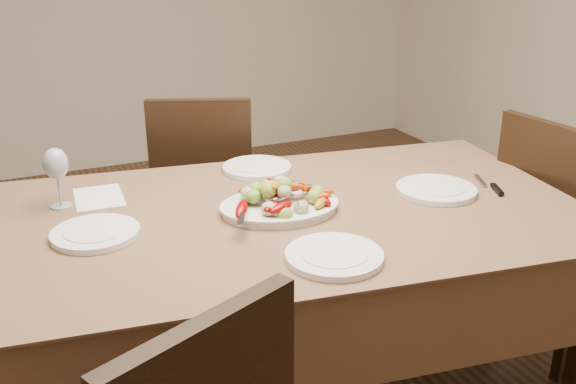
# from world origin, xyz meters

# --- Properties ---
(dining_table) EXTENTS (1.97, 1.29, 0.76)m
(dining_table) POSITION_xyz_m (0.15, 0.08, 0.38)
(dining_table) COLOR brown
(dining_table) RESTS_ON ground
(chair_far) EXTENTS (0.55, 0.55, 0.95)m
(chair_far) POSITION_xyz_m (0.18, 1.02, 0.47)
(chair_far) COLOR black
(chair_far) RESTS_ON ground
(chair_right) EXTENTS (0.45, 0.45, 0.95)m
(chair_right) POSITION_xyz_m (1.31, 0.01, 0.47)
(chair_right) COLOR black
(chair_right) RESTS_ON ground
(serving_platter) EXTENTS (0.39, 0.31, 0.02)m
(serving_platter) POSITION_xyz_m (0.13, 0.08, 0.77)
(serving_platter) COLOR white
(serving_platter) RESTS_ON dining_table
(roasted_vegetables) EXTENTS (0.32, 0.24, 0.09)m
(roasted_vegetables) POSITION_xyz_m (0.13, 0.08, 0.83)
(roasted_vegetables) COLOR #7E0203
(roasted_vegetables) RESTS_ON serving_platter
(serving_spoon) EXTENTS (0.28, 0.18, 0.03)m
(serving_spoon) POSITION_xyz_m (0.06, 0.06, 0.81)
(serving_spoon) COLOR #9EA0A8
(serving_spoon) RESTS_ON serving_platter
(plate_left) EXTENTS (0.25, 0.25, 0.02)m
(plate_left) POSITION_xyz_m (-0.42, 0.14, 0.77)
(plate_left) COLOR white
(plate_left) RESTS_ON dining_table
(plate_right) EXTENTS (0.26, 0.26, 0.02)m
(plate_right) POSITION_xyz_m (0.67, 0.02, 0.77)
(plate_right) COLOR white
(plate_right) RESTS_ON dining_table
(plate_far) EXTENTS (0.25, 0.25, 0.02)m
(plate_far) POSITION_xyz_m (0.21, 0.47, 0.77)
(plate_far) COLOR white
(plate_far) RESTS_ON dining_table
(plate_near) EXTENTS (0.26, 0.26, 0.02)m
(plate_near) POSITION_xyz_m (0.13, -0.26, 0.77)
(plate_near) COLOR white
(plate_near) RESTS_ON dining_table
(wine_glass) EXTENTS (0.08, 0.08, 0.20)m
(wine_glass) POSITION_xyz_m (-0.48, 0.40, 0.86)
(wine_glass) COLOR #8C99A5
(wine_glass) RESTS_ON dining_table
(menu_card) EXTENTS (0.16, 0.22, 0.00)m
(menu_card) POSITION_xyz_m (-0.36, 0.43, 0.76)
(menu_card) COLOR silver
(menu_card) RESTS_ON dining_table
(table_knife) EXTENTS (0.09, 0.19, 0.01)m
(table_knife) POSITION_xyz_m (0.86, -0.02, 0.76)
(table_knife) COLOR #9EA0A8
(table_knife) RESTS_ON dining_table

